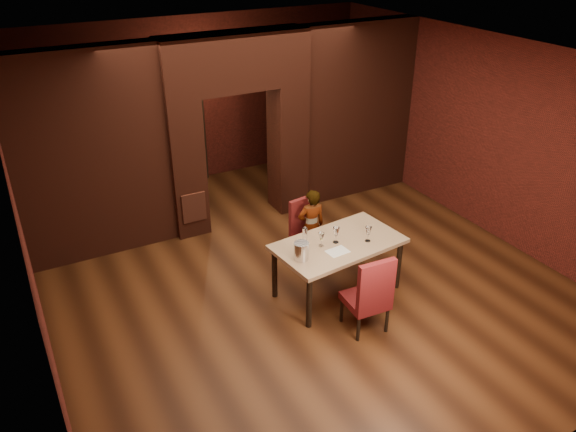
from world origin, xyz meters
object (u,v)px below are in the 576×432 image
at_px(wine_glass_c, 368,234).
at_px(potted_plant, 332,237).
at_px(wine_glass_a, 321,239).
at_px(wine_bucket, 301,251).
at_px(wine_glass_b, 336,235).
at_px(water_bottle, 305,236).
at_px(chair_near, 366,291).
at_px(dining_table, 337,267).
at_px(person_seated, 311,226).
at_px(chair_far, 309,231).

bearing_deg(wine_glass_c, potted_plant, 80.09).
bearing_deg(wine_glass_a, potted_plant, 50.69).
relative_size(wine_glass_c, wine_bucket, 0.92).
relative_size(wine_glass_a, wine_glass_b, 0.87).
xyz_separation_m(wine_glass_c, water_bottle, (-0.81, 0.32, 0.03)).
bearing_deg(chair_near, wine_glass_c, -122.04).
bearing_deg(wine_glass_c, chair_near, -125.76).
distance_m(dining_table, potted_plant, 1.23).
bearing_deg(wine_glass_c, person_seated, 103.84).
bearing_deg(wine_bucket, wine_glass_a, 21.63).
bearing_deg(potted_plant, wine_bucket, -136.27).
height_order(chair_far, potted_plant, chair_far).
distance_m(wine_bucket, water_bottle, 0.36).
relative_size(person_seated, wine_glass_b, 5.18).
relative_size(chair_near, water_bottle, 4.03).
distance_m(wine_glass_c, potted_plant, 1.44).
relative_size(dining_table, chair_far, 1.78).
distance_m(chair_far, person_seated, 0.12).
xyz_separation_m(chair_near, wine_glass_b, (0.07, 0.84, 0.38)).
bearing_deg(wine_bucket, water_bottle, 52.84).
relative_size(wine_glass_b, wine_glass_c, 1.05).
height_order(person_seated, wine_glass_b, person_seated).
height_order(chair_far, chair_near, chair_near).
height_order(dining_table, potted_plant, dining_table).
xyz_separation_m(person_seated, potted_plant, (0.48, 0.15, -0.40)).
relative_size(chair_near, wine_glass_c, 5.02).
relative_size(wine_glass_a, wine_glass_c, 0.91).
height_order(wine_bucket, potted_plant, wine_bucket).
bearing_deg(chair_near, dining_table, -93.75).
bearing_deg(wine_glass_a, person_seated, 67.46).
relative_size(wine_glass_a, potted_plant, 0.51).
bearing_deg(chair_far, wine_glass_b, -106.76).
bearing_deg(person_seated, wine_glass_b, 87.68).
height_order(dining_table, chair_far, chair_far).
relative_size(wine_glass_c, potted_plant, 0.56).
relative_size(dining_table, person_seated, 1.46).
bearing_deg(chair_far, wine_glass_a, -119.95).
bearing_deg(potted_plant, wine_glass_a, -129.31).
relative_size(dining_table, wine_glass_a, 8.65).
distance_m(person_seated, wine_glass_c, 1.15).
distance_m(wine_glass_c, wine_bucket, 1.03).
distance_m(person_seated, wine_glass_a, 1.01).
xyz_separation_m(chair_far, wine_glass_c, (0.28, -1.11, 0.44)).
bearing_deg(water_bottle, person_seated, 53.99).
distance_m(chair_far, chair_near, 1.78).
relative_size(dining_table, wine_glass_c, 7.90).
relative_size(chair_far, person_seated, 0.82).
height_order(person_seated, wine_bucket, person_seated).
height_order(wine_glass_a, wine_bucket, wine_bucket).
bearing_deg(potted_plant, wine_glass_b, -120.66).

